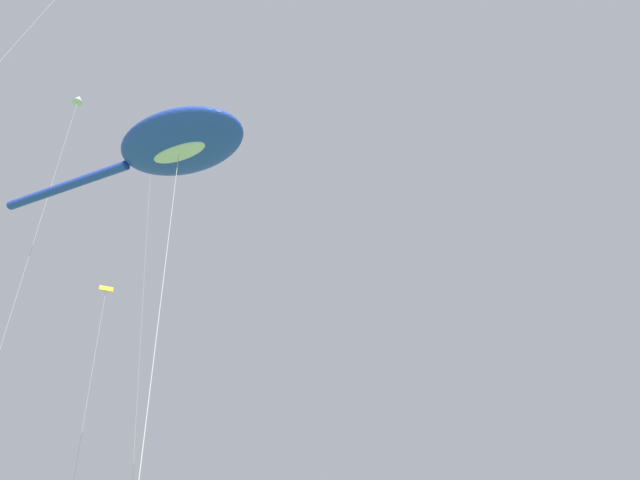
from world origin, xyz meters
The scene contains 4 objects.
big_show_kite centered at (2.53, 13.59, 16.13)m, with size 4.18×13.63×16.71m.
small_kite_box_yellow centered at (2.23, 23.70, 25.11)m, with size 0.84×4.05×25.82m.
small_kite_diamond_red centered at (7.50, 24.20, 14.19)m, with size 0.89×2.63×15.69m.
small_kite_bird_shape centered at (6.72, 21.78, 22.21)m, with size 5.25×1.07×23.45m.
Camera 1 is at (-5.81, 0.97, 1.98)m, focal length 28.00 mm.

